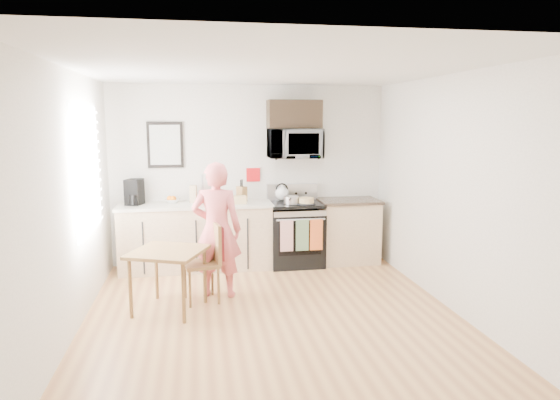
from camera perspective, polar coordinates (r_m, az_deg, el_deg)
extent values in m
plane|color=#A56C40|center=(5.46, -0.67, -13.47)|extent=(4.60, 4.60, 0.00)
cube|color=silver|center=(7.37, -3.48, 2.90)|extent=(4.00, 0.04, 2.60)
cube|color=silver|center=(2.91, 6.41, -6.94)|extent=(4.00, 0.04, 2.60)
cube|color=silver|center=(5.19, -23.07, -0.47)|extent=(0.04, 4.60, 2.60)
cube|color=silver|center=(5.76, 19.35, 0.64)|extent=(0.04, 4.60, 2.60)
cube|color=silver|center=(5.07, -0.73, 14.79)|extent=(4.00, 4.60, 0.04)
cube|color=white|center=(5.93, -21.27, 3.19)|extent=(0.02, 1.40, 1.50)
cube|color=white|center=(5.93, -21.18, 3.20)|extent=(0.01, 1.30, 1.40)
cube|color=tan|center=(7.18, -9.54, -4.28)|extent=(2.10, 0.60, 0.90)
cube|color=beige|center=(7.08, -9.64, -0.57)|extent=(2.14, 0.64, 0.04)
cube|color=tan|center=(7.51, 7.77, -3.63)|extent=(0.84, 0.60, 0.90)
cube|color=black|center=(7.42, 7.85, -0.09)|extent=(0.88, 0.64, 0.04)
cube|color=black|center=(7.30, 1.80, -4.43)|extent=(0.76, 0.65, 0.77)
cube|color=black|center=(6.99, 2.31, -4.52)|extent=(0.61, 0.02, 0.45)
cube|color=#B3B3B8|center=(6.92, 2.33, -1.86)|extent=(0.74, 0.02, 0.14)
cylinder|color=#B3B3B8|center=(6.88, 2.40, -2.26)|extent=(0.68, 0.02, 0.02)
cube|color=black|center=(7.20, 1.82, -0.45)|extent=(0.76, 0.65, 0.04)
cube|color=#B3B3B8|center=(7.45, 1.40, 0.96)|extent=(0.76, 0.08, 0.24)
cube|color=silver|center=(6.89, 0.77, -4.12)|extent=(0.18, 0.02, 0.44)
cube|color=#5A7A51|center=(6.93, 2.56, -4.04)|extent=(0.18, 0.02, 0.44)
cube|color=orange|center=(6.97, 4.17, -3.97)|extent=(0.18, 0.02, 0.44)
imported|color=#B3B3B8|center=(7.21, 1.69, 6.44)|extent=(0.76, 0.51, 0.42)
cube|color=black|center=(7.25, 1.63, 9.78)|extent=(0.76, 0.35, 0.40)
cube|color=black|center=(7.28, -12.98, 6.16)|extent=(0.50, 0.03, 0.65)
cube|color=beige|center=(7.26, -12.99, 6.15)|extent=(0.42, 0.01, 0.56)
cube|color=red|center=(7.36, -3.08, 2.89)|extent=(0.20, 0.02, 0.20)
imported|color=#C83737|center=(5.97, -7.25, -3.41)|extent=(0.66, 0.50, 1.62)
cube|color=brown|center=(5.63, -12.68, -5.80)|extent=(0.73, 0.73, 0.04)
cylinder|color=brown|center=(5.61, -16.73, -9.70)|extent=(0.04, 0.04, 0.65)
cylinder|color=brown|center=(5.35, -10.97, -10.41)|extent=(0.04, 0.04, 0.65)
cylinder|color=brown|center=(6.12, -13.94, -8.00)|extent=(0.04, 0.04, 0.65)
cylinder|color=brown|center=(5.88, -8.60, -8.53)|extent=(0.04, 0.04, 0.65)
cube|color=brown|center=(5.90, -9.01, -7.26)|extent=(0.45, 0.45, 0.04)
cube|color=brown|center=(5.87, -7.30, -4.85)|extent=(0.11, 0.39, 0.46)
cube|color=#570F17|center=(5.88, -7.08, -4.74)|extent=(0.12, 0.35, 0.39)
cylinder|color=brown|center=(5.79, -10.25, -10.04)|extent=(0.03, 0.03, 0.43)
cylinder|color=brown|center=(5.85, -7.03, -9.76)|extent=(0.03, 0.03, 0.43)
cylinder|color=brown|center=(6.10, -10.80, -9.06)|extent=(0.03, 0.03, 0.43)
cylinder|color=brown|center=(6.15, -7.74, -8.80)|extent=(0.03, 0.03, 0.43)
cube|color=brown|center=(7.20, -4.39, 0.71)|extent=(0.16, 0.17, 0.21)
cylinder|color=red|center=(7.21, -8.74, 0.45)|extent=(0.13, 0.13, 0.16)
imported|color=white|center=(7.22, -12.17, -0.09)|extent=(0.25, 0.25, 0.05)
cube|color=tan|center=(7.17, -9.87, 0.68)|extent=(0.11, 0.11, 0.24)
cube|color=black|center=(7.17, -16.31, 0.90)|extent=(0.26, 0.29, 0.35)
cylinder|color=black|center=(7.07, -16.38, 0.06)|extent=(0.13, 0.13, 0.13)
cube|color=tan|center=(6.99, -5.16, 0.00)|extent=(0.31, 0.17, 0.11)
cylinder|color=black|center=(7.06, 3.00, -0.39)|extent=(0.27, 0.27, 0.01)
cylinder|color=tan|center=(7.05, 3.00, -0.03)|extent=(0.22, 0.22, 0.07)
sphere|color=white|center=(7.35, 0.22, 0.75)|extent=(0.20, 0.20, 0.20)
cone|color=white|center=(7.33, 0.22, 1.58)|extent=(0.06, 0.06, 0.06)
torus|color=black|center=(7.34, 0.22, 1.25)|extent=(0.18, 0.02, 0.18)
cylinder|color=#B3B3B8|center=(7.05, 1.30, 0.00)|extent=(0.21, 0.21, 0.11)
cylinder|color=black|center=(6.89, 1.18, 0.14)|extent=(0.07, 0.19, 0.02)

